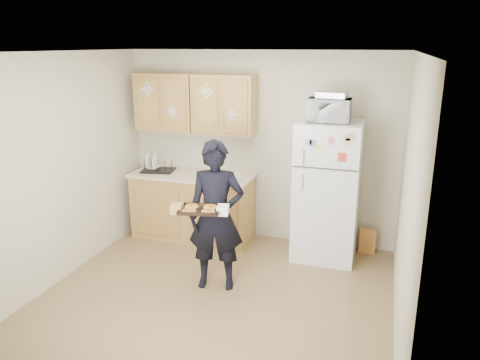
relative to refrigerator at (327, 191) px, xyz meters
The scene contains 23 objects.
floor 1.92m from the refrigerator, 123.60° to the right, with size 3.60×3.60×0.00m, color brown.
ceiling 2.38m from the refrigerator, 123.60° to the right, with size 3.60×3.60×0.00m, color white.
wall_back 1.10m from the refrigerator, 158.72° to the left, with size 3.60×0.04×2.50m, color #B6AE94.
wall_front 3.39m from the refrigerator, 106.39° to the right, with size 3.60×0.04×2.50m, color #B6AE94.
wall_left 3.13m from the refrigerator, 152.53° to the right, with size 0.04×3.60×2.50m, color #B6AE94.
wall_right 1.71m from the refrigerator, 59.27° to the right, with size 0.04×3.60×2.50m, color #B6AE94.
refrigerator is the anchor object (origin of this frame).
base_cabinet 1.85m from the refrigerator, behind, with size 1.60×0.60×0.86m, color brown.
countertop 1.80m from the refrigerator, behind, with size 1.64×0.64×0.04m, color beige.
upper_cab_left 2.41m from the refrigerator, behind, with size 0.80×0.33×0.75m, color brown.
upper_cab_right 1.70m from the refrigerator, behind, with size 0.80×0.33×0.75m, color brown.
cereal_box 0.89m from the refrigerator, 24.99° to the left, with size 0.20×0.07×0.32m, color #E5BD51.
person 1.52m from the refrigerator, 132.04° to the right, with size 0.59×0.39×1.63m, color black.
baking_tray 1.79m from the refrigerator, 127.23° to the right, with size 0.41×0.30×0.04m, color black.
pizza_front_left 1.91m from the refrigerator, 127.55° to the right, with size 0.14×0.14×0.02m, color orange.
pizza_front_right 1.77m from the refrigerator, 123.55° to the right, with size 0.14×0.14×0.02m, color orange.
pizza_back_left 1.82m from the refrigerator, 130.80° to the right, with size 0.14×0.14×0.02m, color orange.
pizza_back_right 1.68m from the refrigerator, 126.88° to the right, with size 0.14×0.14×0.02m, color orange.
microwave 0.99m from the refrigerator, 116.49° to the right, with size 0.49×0.33×0.27m, color silver.
foil_pan 1.16m from the refrigerator, 90.85° to the right, with size 0.34×0.23×0.07m, color #A8A8AF.
dish_rack 2.30m from the refrigerator, behind, with size 0.42×0.32×0.17m, color black.
bowl 2.38m from the refrigerator, behind, with size 0.19×0.19×0.05m, color white.
soap_bottle 1.13m from the refrigerator, behind, with size 0.08×0.08×0.17m, color silver.
Camera 1 is at (1.58, -4.05, 2.57)m, focal length 35.00 mm.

